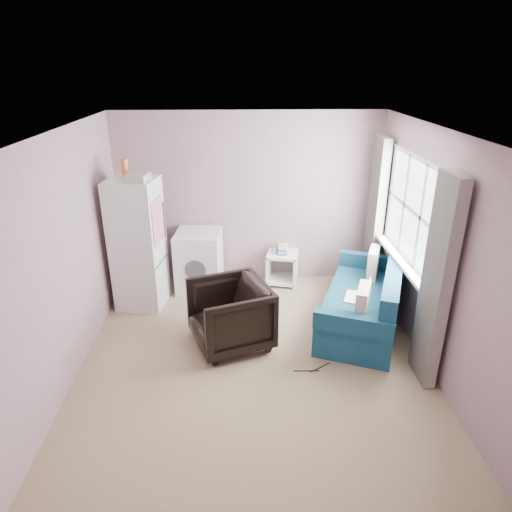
{
  "coord_description": "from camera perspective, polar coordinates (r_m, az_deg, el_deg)",
  "views": [
    {
      "loc": [
        -0.12,
        -4.3,
        3.1
      ],
      "look_at": [
        0.05,
        0.6,
        1.0
      ],
      "focal_mm": 32.0,
      "sensor_mm": 36.0,
      "label": 1
    }
  ],
  "objects": [
    {
      "name": "fridge",
      "position": [
        6.21,
        -14.52,
        1.53
      ],
      "size": [
        0.69,
        0.68,
        1.99
      ],
      "rotation": [
        0.0,
        0.0,
        -0.14
      ],
      "color": "silver",
      "rests_on": "ground"
    },
    {
      "name": "window_dressing",
      "position": [
        5.71,
        17.64,
        1.62
      ],
      "size": [
        0.17,
        2.62,
        2.18
      ],
      "color": "white",
      "rests_on": "ground"
    },
    {
      "name": "armchair",
      "position": [
        5.32,
        -3.27,
        -7.0
      ],
      "size": [
        1.02,
        1.05,
        0.86
      ],
      "primitive_type": "imported",
      "rotation": [
        0.0,
        0.0,
        -1.22
      ],
      "color": "black",
      "rests_on": "ground"
    },
    {
      "name": "room",
      "position": [
        4.69,
        -0.11,
        -0.01
      ],
      "size": [
        3.84,
        4.24,
        2.54
      ],
      "color": "#9C8566",
      "rests_on": "ground"
    },
    {
      "name": "side_table",
      "position": [
        6.84,
        3.3,
        -1.18
      ],
      "size": [
        0.52,
        0.52,
        0.6
      ],
      "rotation": [
        0.0,
        0.0,
        -0.2
      ],
      "color": "white",
      "rests_on": "ground"
    },
    {
      "name": "sofa",
      "position": [
        5.91,
        13.67,
        -5.71
      ],
      "size": [
        1.49,
        2.09,
        0.85
      ],
      "rotation": [
        0.0,
        0.0,
        -0.37
      ],
      "color": "navy",
      "rests_on": "ground"
    },
    {
      "name": "floor_cables",
      "position": [
        5.16,
        7.17,
        -13.85
      ],
      "size": [
        0.42,
        0.17,
        0.01
      ],
      "rotation": [
        0.0,
        0.0,
        0.33
      ],
      "color": "black",
      "rests_on": "ground"
    },
    {
      "name": "washing_machine",
      "position": [
        6.62,
        -7.12,
        -0.49
      ],
      "size": [
        0.68,
        0.68,
        0.88
      ],
      "rotation": [
        0.0,
        0.0,
        -0.09
      ],
      "color": "silver",
      "rests_on": "ground"
    }
  ]
}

